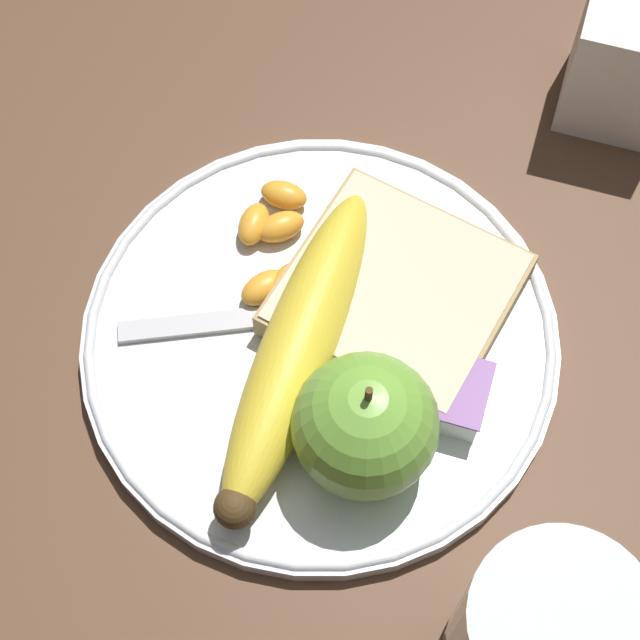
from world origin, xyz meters
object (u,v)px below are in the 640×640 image
at_px(jam_packet, 441,392).
at_px(apple, 365,426).
at_px(bread_slice, 397,294).
at_px(banana, 297,351).
at_px(fork, 317,312).
at_px(plate, 320,339).
at_px(condiment_caddy, 628,59).

bearing_deg(jam_packet, apple, -128.45).
bearing_deg(jam_packet, bread_slice, 127.36).
height_order(banana, fork, banana).
xyz_separation_m(plate, fork, (-0.01, 0.01, 0.01)).
xyz_separation_m(apple, condiment_caddy, (0.08, 0.27, -0.01)).
distance_m(fork, condiment_caddy, 0.24).
relative_size(apple, fork, 0.47).
distance_m(banana, jam_packet, 0.08).
xyz_separation_m(jam_packet, condiment_caddy, (0.05, 0.23, 0.02)).
distance_m(plate, bread_slice, 0.05).
height_order(bread_slice, condiment_caddy, condiment_caddy).
xyz_separation_m(apple, banana, (-0.05, 0.04, -0.02)).
height_order(plate, fork, fork).
xyz_separation_m(plate, jam_packet, (0.07, -0.02, 0.01)).
bearing_deg(apple, bread_slice, 93.92).
xyz_separation_m(fork, jam_packet, (0.08, -0.03, 0.01)).
distance_m(plate, apple, 0.08).
height_order(bread_slice, jam_packet, same).
height_order(banana, jam_packet, banana).
distance_m(banana, fork, 0.04).
height_order(jam_packet, condiment_caddy, condiment_caddy).
relative_size(banana, bread_slice, 1.46).
relative_size(plate, banana, 1.30).
height_order(fork, jam_packet, jam_packet).
bearing_deg(banana, apple, -37.74).
bearing_deg(jam_packet, plate, 166.35).
distance_m(plate, fork, 0.02).
bearing_deg(bread_slice, apple, -86.08).
xyz_separation_m(apple, jam_packet, (0.03, 0.04, -0.03)).
height_order(banana, bread_slice, banana).
xyz_separation_m(banana, jam_packet, (0.08, 0.00, -0.01)).
xyz_separation_m(plate, apple, (0.04, -0.06, 0.04)).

